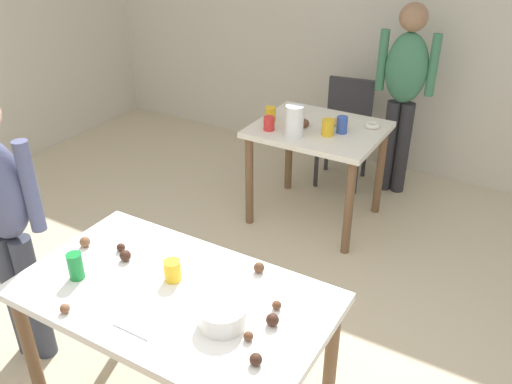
# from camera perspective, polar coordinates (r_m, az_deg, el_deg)

# --- Properties ---
(wall_back) EXTENTS (6.40, 0.10, 2.60)m
(wall_back) POSITION_cam_1_polar(r_m,az_deg,el_deg) (4.76, 17.15, 16.87)
(wall_back) COLOR beige
(wall_back) RESTS_ON ground_plane
(dining_table_near) EXTENTS (1.33, 0.75, 0.75)m
(dining_table_near) POSITION_cam_1_polar(r_m,az_deg,el_deg) (2.37, -8.66, -12.27)
(dining_table_near) COLOR white
(dining_table_near) RESTS_ON ground_plane
(dining_table_far) EXTENTS (0.90, 0.76, 0.75)m
(dining_table_far) POSITION_cam_1_polar(r_m,az_deg,el_deg) (3.94, 6.58, 5.23)
(dining_table_far) COLOR silver
(dining_table_far) RESTS_ON ground_plane
(chair_far_table) EXTENTS (0.45, 0.45, 0.87)m
(chair_far_table) POSITION_cam_1_polar(r_m,az_deg,el_deg) (4.64, 9.51, 7.04)
(chair_far_table) COLOR #2D2D33
(chair_far_table) RESTS_ON ground_plane
(person_girl_near) EXTENTS (0.45, 0.27, 1.48)m
(person_girl_near) POSITION_cam_1_polar(r_m,az_deg,el_deg) (2.81, -25.33, -2.06)
(person_girl_near) COLOR #383D4C
(person_girl_near) RESTS_ON ground_plane
(person_adult_far) EXTENTS (0.46, 0.24, 1.53)m
(person_adult_far) POSITION_cam_1_polar(r_m,az_deg,el_deg) (4.39, 15.48, 10.93)
(person_adult_far) COLOR #28282D
(person_adult_far) RESTS_ON ground_plane
(mixing_bowl) EXTENTS (0.19, 0.19, 0.09)m
(mixing_bowl) POSITION_cam_1_polar(r_m,az_deg,el_deg) (2.11, -3.59, -12.92)
(mixing_bowl) COLOR white
(mixing_bowl) RESTS_ON dining_table_near
(soda_can) EXTENTS (0.07, 0.07, 0.12)m
(soda_can) POSITION_cam_1_polar(r_m,az_deg,el_deg) (2.45, -18.62, -7.46)
(soda_can) COLOR #198438
(soda_can) RESTS_ON dining_table_near
(fork_near) EXTENTS (0.17, 0.02, 0.01)m
(fork_near) POSITION_cam_1_polar(r_m,az_deg,el_deg) (2.16, -13.14, -14.18)
(fork_near) COLOR silver
(fork_near) RESTS_ON dining_table_near
(cup_near_0) EXTENTS (0.07, 0.07, 0.10)m
(cup_near_0) POSITION_cam_1_polar(r_m,az_deg,el_deg) (2.35, -8.86, -8.23)
(cup_near_0) COLOR yellow
(cup_near_0) RESTS_ON dining_table_near
(cake_ball_0) EXTENTS (0.05, 0.05, 0.05)m
(cake_ball_0) POSITION_cam_1_polar(r_m,az_deg,el_deg) (1.98, -0.02, -17.35)
(cake_ball_0) COLOR #3D2319
(cake_ball_0) RESTS_ON dining_table_near
(cake_ball_1) EXTENTS (0.04, 0.04, 0.04)m
(cake_ball_1) POSITION_cam_1_polar(r_m,az_deg,el_deg) (2.19, 2.21, -11.93)
(cake_ball_1) COLOR brown
(cake_ball_1) RESTS_ON dining_table_near
(cake_ball_2) EXTENTS (0.04, 0.04, 0.04)m
(cake_ball_2) POSITION_cam_1_polar(r_m,az_deg,el_deg) (2.30, -19.64, -11.57)
(cake_ball_2) COLOR brown
(cake_ball_2) RESTS_ON dining_table_near
(cake_ball_3) EXTENTS (0.05, 0.05, 0.05)m
(cake_ball_3) POSITION_cam_1_polar(r_m,az_deg,el_deg) (2.37, 0.32, -8.03)
(cake_ball_3) COLOR brown
(cake_ball_3) RESTS_ON dining_table_near
(cake_ball_4) EXTENTS (0.05, 0.05, 0.05)m
(cake_ball_4) POSITION_cam_1_polar(r_m,az_deg,el_deg) (2.12, 1.76, -13.41)
(cake_ball_4) COLOR #3D2319
(cake_ball_4) RESTS_ON dining_table_near
(cake_ball_5) EXTENTS (0.05, 0.05, 0.05)m
(cake_ball_5) POSITION_cam_1_polar(r_m,az_deg,el_deg) (2.66, -17.71, -5.06)
(cake_ball_5) COLOR brown
(cake_ball_5) RESTS_ON dining_table_near
(cake_ball_6) EXTENTS (0.04, 0.04, 0.04)m
(cake_ball_6) POSITION_cam_1_polar(r_m,az_deg,el_deg) (2.58, -14.16, -5.73)
(cake_ball_6) COLOR #3D2319
(cake_ball_6) RESTS_ON dining_table_near
(cake_ball_7) EXTENTS (0.04, 0.04, 0.04)m
(cake_ball_7) POSITION_cam_1_polar(r_m,az_deg,el_deg) (2.06, -0.82, -15.06)
(cake_ball_7) COLOR brown
(cake_ball_7) RESTS_ON dining_table_near
(cake_ball_8) EXTENTS (0.05, 0.05, 0.05)m
(cake_ball_8) POSITION_cam_1_polar(r_m,az_deg,el_deg) (2.51, -13.71, -6.58)
(cake_ball_8) COLOR #3D2319
(cake_ball_8) RESTS_ON dining_table_near
(pitcher_far) EXTENTS (0.13, 0.13, 0.22)m
(pitcher_far) POSITION_cam_1_polar(r_m,az_deg,el_deg) (3.67, 4.09, 7.47)
(pitcher_far) COLOR white
(pitcher_far) RESTS_ON dining_table_far
(cup_far_0) EXTENTS (0.08, 0.08, 0.12)m
(cup_far_0) POSITION_cam_1_polar(r_m,az_deg,el_deg) (3.79, 9.12, 7.06)
(cup_far_0) COLOR #3351B2
(cup_far_0) RESTS_ON dining_table_far
(cup_far_1) EXTENTS (0.08, 0.08, 0.12)m
(cup_far_1) POSITION_cam_1_polar(r_m,az_deg,el_deg) (3.74, 7.64, 6.81)
(cup_far_1) COLOR yellow
(cup_far_1) RESTS_ON dining_table_far
(cup_far_2) EXTENTS (0.08, 0.08, 0.11)m
(cup_far_2) POSITION_cam_1_polar(r_m,az_deg,el_deg) (3.96, 1.56, 8.27)
(cup_far_2) COLOR yellow
(cup_far_2) RESTS_ON dining_table_far
(cup_far_3) EXTENTS (0.08, 0.08, 0.10)m
(cup_far_3) POSITION_cam_1_polar(r_m,az_deg,el_deg) (3.80, 1.39, 7.29)
(cup_far_3) COLOR red
(cup_far_3) RESTS_ON dining_table_far
(donut_far_0) EXTENTS (0.12, 0.12, 0.03)m
(donut_far_0) POSITION_cam_1_polar(r_m,az_deg,el_deg) (3.95, 8.77, 7.33)
(donut_far_0) COLOR gold
(donut_far_0) RESTS_ON dining_table_far
(donut_far_1) EXTENTS (0.11, 0.11, 0.03)m
(donut_far_1) POSITION_cam_1_polar(r_m,az_deg,el_deg) (3.94, 12.27, 6.95)
(donut_far_1) COLOR white
(donut_far_1) RESTS_ON dining_table_far
(donut_far_2) EXTENTS (0.11, 0.11, 0.03)m
(donut_far_2) POSITION_cam_1_polar(r_m,az_deg,el_deg) (4.06, 4.28, 8.19)
(donut_far_2) COLOR pink
(donut_far_2) RESTS_ON dining_table_far
(donut_far_3) EXTENTS (0.13, 0.13, 0.04)m
(donut_far_3) POSITION_cam_1_polar(r_m,az_deg,el_deg) (3.89, 4.69, 7.32)
(donut_far_3) COLOR brown
(donut_far_3) RESTS_ON dining_table_far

